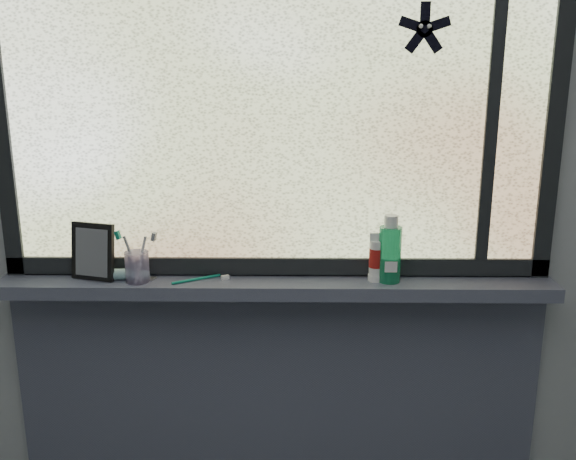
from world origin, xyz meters
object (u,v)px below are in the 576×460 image
at_px(toothbrush_cup, 137,267).
at_px(mouthwash_bottle, 390,249).
at_px(vanity_mirror, 93,251).
at_px(cream_tube, 376,255).

relative_size(toothbrush_cup, mouthwash_bottle, 0.56).
xyz_separation_m(vanity_mirror, mouthwash_bottle, (0.86, -0.01, 0.01)).
bearing_deg(vanity_mirror, cream_tube, 16.01).
relative_size(toothbrush_cup, cream_tube, 0.88).
bearing_deg(vanity_mirror, mouthwash_bottle, 15.68).
bearing_deg(toothbrush_cup, cream_tube, 1.68).
height_order(toothbrush_cup, mouthwash_bottle, mouthwash_bottle).
distance_m(toothbrush_cup, cream_tube, 0.69).
distance_m(vanity_mirror, toothbrush_cup, 0.14).
xyz_separation_m(toothbrush_cup, mouthwash_bottle, (0.73, 0.01, 0.05)).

